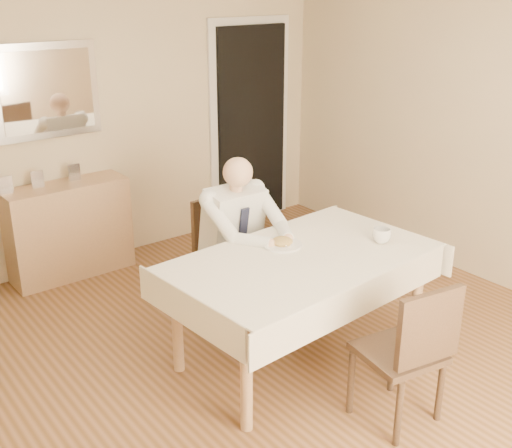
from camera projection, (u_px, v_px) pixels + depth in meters
room at (293, 184)px, 3.65m from camera, size 5.00×5.02×2.60m
doorway at (251, 126)px, 6.46m from camera, size 0.96×0.07×2.10m
mirror at (47, 91)px, 5.11m from camera, size 0.86×0.04×0.76m
dining_table at (302, 268)px, 4.09m from camera, size 1.79×1.14×0.75m
chair_far at (224, 249)px, 4.81m from camera, size 0.44×0.44×0.88m
chair_near at (410, 348)px, 3.53m from camera, size 0.48×0.48×0.88m
seated_man at (247, 236)px, 4.53m from camera, size 0.48×0.72×1.24m
plate at (282, 245)px, 4.21m from camera, size 0.26×0.26×0.02m
food at (282, 241)px, 4.20m from camera, size 0.14×0.14×0.06m
knife at (293, 244)px, 4.18m from camera, size 0.01×0.13×0.01m
fork at (283, 246)px, 4.14m from camera, size 0.01×0.13×0.01m
coffee_mug at (382, 236)px, 4.25m from camera, size 0.16×0.16×0.10m
sideboard at (69, 230)px, 5.42m from camera, size 1.01×0.35×0.81m
photo_frame_left at (6, 185)px, 5.03m from camera, size 0.10×0.02×0.14m
photo_frame_center at (37, 179)px, 5.17m from camera, size 0.10×0.02×0.14m
photo_frame_right at (74, 172)px, 5.35m from camera, size 0.10×0.02×0.14m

